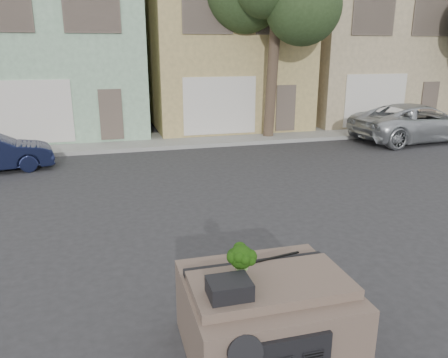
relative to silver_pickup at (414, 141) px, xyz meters
name	(u,v)px	position (x,y,z in m)	size (l,w,h in m)	color
ground_plane	(210,252)	(-10.89, -7.99, 0.00)	(120.00, 120.00, 0.00)	#303033
sidewalk	(151,141)	(-10.89, 2.51, 0.07)	(40.00, 3.00, 0.15)	gray
townhouse_mint	(61,48)	(-14.39, 6.51, 3.77)	(7.20, 8.20, 7.55)	#92B997
townhouse_tan	(219,48)	(-6.89, 6.51, 3.77)	(7.20, 8.20, 7.55)	tan
townhouse_beige	(353,48)	(0.61, 6.51, 3.77)	(7.20, 8.20, 7.55)	tan
silver_pickup	(414,141)	(0.00, 0.00, 0.00)	(2.60, 5.64, 1.57)	#B8BCC1
tree_near	(273,36)	(-5.89, 1.81, 4.25)	(4.40, 4.00, 8.50)	#2A3E1F
car_dashboard	(265,314)	(-10.89, -10.99, 0.56)	(2.00, 1.80, 1.12)	brown
instrument_hump	(229,288)	(-11.47, -11.34, 1.22)	(0.48, 0.38, 0.20)	black
wiper_arm	(276,257)	(-10.61, -10.61, 1.13)	(0.70, 0.03, 0.02)	black
broccoli	(241,261)	(-11.22, -10.98, 1.34)	(0.35, 0.35, 0.43)	black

